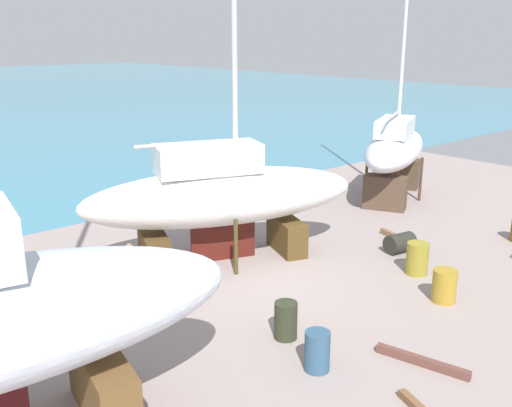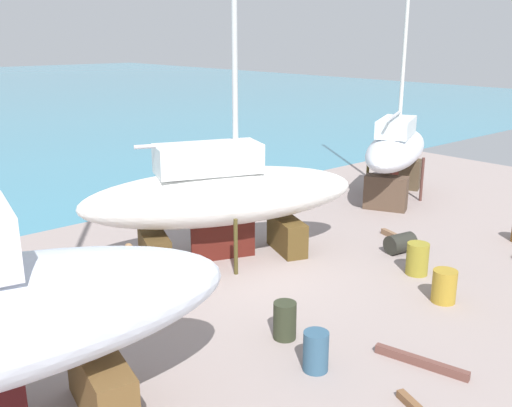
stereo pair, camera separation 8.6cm
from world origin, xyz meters
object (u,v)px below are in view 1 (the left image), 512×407
(barrel_by_slipway, at_px, (444,286))
(barrel_rust_mid, at_px, (400,243))
(sailboat_large_starboard, at_px, (395,150))
(sailboat_small_center, at_px, (221,195))
(barrel_rust_near, at_px, (417,258))
(barrel_tipped_center, at_px, (317,351))
(barrel_tipped_right, at_px, (286,320))
(worker, at_px, (131,272))

(barrel_by_slipway, height_order, barrel_rust_mid, barrel_by_slipway)
(sailboat_large_starboard, bearing_deg, sailboat_small_center, 158.53)
(barrel_by_slipway, bearing_deg, sailboat_small_center, 112.45)
(sailboat_large_starboard, bearing_deg, barrel_rust_near, -165.32)
(barrel_rust_mid, bearing_deg, sailboat_large_starboard, 37.99)
(barrel_tipped_center, xyz_separation_m, barrel_rust_near, (5.90, 1.52, 0.04))
(barrel_rust_mid, bearing_deg, barrel_tipped_center, -157.67)
(barrel_tipped_center, distance_m, barrel_rust_near, 6.09)
(barrel_rust_near, height_order, barrel_rust_mid, barrel_rust_near)
(barrel_rust_near, distance_m, barrel_tipped_right, 5.46)
(sailboat_small_center, bearing_deg, worker, -146.59)
(barrel_rust_mid, bearing_deg, worker, 163.48)
(barrel_tipped_right, xyz_separation_m, barrel_rust_mid, (6.55, 1.50, -0.13))
(barrel_rust_near, bearing_deg, barrel_tipped_center, -165.53)
(barrel_tipped_center, bearing_deg, barrel_by_slipway, 0.14)
(worker, relative_size, barrel_by_slipway, 1.87)
(sailboat_large_starboard, bearing_deg, barrel_by_slipway, -162.65)
(sailboat_small_center, xyz_separation_m, sailboat_large_starboard, (9.83, 0.78, 0.00))
(barrel_tipped_center, xyz_separation_m, barrel_rust_mid, (6.98, 2.87, -0.12))
(sailboat_large_starboard, bearing_deg, barrel_tipped_right, 179.26)
(barrel_tipped_right, bearing_deg, barrel_by_slipway, -17.09)
(sailboat_large_starboard, relative_size, barrel_rust_mid, 14.41)
(sailboat_large_starboard, distance_m, worker, 13.60)
(sailboat_large_starboard, distance_m, barrel_rust_near, 8.42)
(sailboat_large_starboard, relative_size, worker, 8.07)
(barrel_rust_mid, bearing_deg, barrel_tipped_right, -167.13)
(sailboat_small_center, xyz_separation_m, barrel_rust_mid, (4.65, -3.26, -1.77))
(sailboat_small_center, xyz_separation_m, barrel_tipped_right, (-1.90, -4.76, -1.64))
(barrel_by_slipway, relative_size, barrel_rust_mid, 0.95)
(sailboat_large_starboard, height_order, worker, sailboat_large_starboard)
(barrel_by_slipway, relative_size, barrel_rust_near, 0.93)
(barrel_rust_mid, bearing_deg, barrel_rust_near, -128.94)
(sailboat_small_center, xyz_separation_m, barrel_tipped_center, (-2.33, -6.13, -1.65))
(sailboat_large_starboard, height_order, barrel_rust_near, sailboat_large_starboard)
(worker, bearing_deg, barrel_tipped_center, 40.84)
(barrel_by_slipway, xyz_separation_m, barrel_tipped_right, (-4.42, 1.36, 0.00))
(worker, height_order, barrel_tipped_right, worker)
(sailboat_large_starboard, relative_size, barrel_tipped_right, 14.96)
(sailboat_small_center, distance_m, barrel_tipped_center, 6.76)
(barrel_tipped_center, xyz_separation_m, barrel_by_slipway, (4.86, 0.01, 0.01))
(sailboat_large_starboard, height_order, barrel_tipped_right, sailboat_large_starboard)
(sailboat_large_starboard, height_order, barrel_by_slipway, sailboat_large_starboard)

